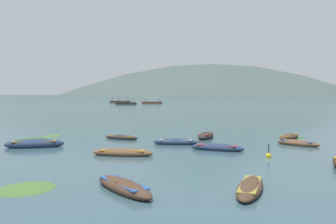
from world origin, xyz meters
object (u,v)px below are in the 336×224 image
at_px(rowboat_10, 250,187).
at_px(ferry_0, 126,103).
at_px(rowboat_4, 217,148).
at_px(ferry_2, 120,101).
at_px(rowboat_6, 289,137).
at_px(rowboat_5, 35,144).
at_px(rowboat_12, 206,136).
at_px(ferry_1, 152,102).
at_px(mooring_buoy, 269,156).
at_px(rowboat_1, 123,187).
at_px(rowboat_0, 123,153).
at_px(rowboat_8, 121,137).
at_px(rowboat_3, 298,143).
at_px(rowboat_7, 176,142).

distance_m(rowboat_10, ferry_0, 118.10).
relative_size(rowboat_4, ferry_2, 0.44).
bearing_deg(ferry_0, rowboat_6, -75.70).
xyz_separation_m(rowboat_5, rowboat_10, (13.43, -12.22, -0.09)).
height_order(rowboat_6, ferry_0, ferry_0).
xyz_separation_m(rowboat_6, rowboat_12, (-7.36, 0.61, 0.04)).
height_order(ferry_1, mooring_buoy, ferry_1).
height_order(rowboat_1, rowboat_5, rowboat_5).
bearing_deg(ferry_0, rowboat_1, -83.81).
bearing_deg(rowboat_10, rowboat_0, 126.58).
bearing_deg(rowboat_6, rowboat_10, -114.04).
xyz_separation_m(rowboat_0, ferry_2, (-17.10, 134.73, 0.27)).
bearing_deg(ferry_2, rowboat_8, -82.79).
distance_m(rowboat_1, rowboat_3, 17.79).
bearing_deg(rowboat_10, ferry_2, 99.28).
bearing_deg(rowboat_0, rowboat_5, 152.47).
bearing_deg(ferry_1, ferry_2, 133.30).
bearing_deg(ferry_0, mooring_buoy, -79.08).
xyz_separation_m(rowboat_0, rowboat_6, (13.84, 8.35, -0.00)).
xyz_separation_m(rowboat_4, rowboat_10, (-0.20, -10.70, -0.03)).
bearing_deg(ferry_2, rowboat_0, -82.77).
relative_size(rowboat_1, rowboat_12, 1.09).
height_order(rowboat_6, rowboat_10, rowboat_6).
bearing_deg(mooring_buoy, ferry_1, 95.64).
relative_size(rowboat_3, rowboat_5, 0.72).
xyz_separation_m(rowboat_6, mooring_buoy, (-4.46, -9.01, -0.09)).
relative_size(rowboat_3, rowboat_6, 1.00).
distance_m(rowboat_7, ferry_2, 131.26).
height_order(rowboat_6, rowboat_8, rowboat_6).
distance_m(rowboat_5, mooring_buoy, 17.06).
height_order(rowboat_5, ferry_1, ferry_1).
relative_size(rowboat_0, rowboat_10, 0.98).
bearing_deg(rowboat_12, rowboat_5, -158.87).
bearing_deg(ferry_2, rowboat_3, -76.90).
bearing_deg(rowboat_8, ferry_1, 90.69).
bearing_deg(rowboat_4, rowboat_6, 40.13).
bearing_deg(rowboat_1, rowboat_6, 52.69).
relative_size(ferry_2, mooring_buoy, 9.67).
xyz_separation_m(rowboat_5, ferry_2, (-9.99, 131.02, 0.21)).
xyz_separation_m(rowboat_7, ferry_2, (-20.72, 129.61, 0.27)).
height_order(rowboat_8, rowboat_10, rowboat_10).
relative_size(rowboat_12, ferry_0, 0.48).
xyz_separation_m(rowboat_7, ferry_1, (-6.08, 114.07, 0.27)).
xyz_separation_m(rowboat_12, mooring_buoy, (2.91, -9.61, -0.12)).
relative_size(rowboat_6, ferry_2, 0.35).
relative_size(rowboat_5, rowboat_7, 1.24).
distance_m(rowboat_5, rowboat_10, 18.16).
bearing_deg(rowboat_4, ferry_2, 100.10).
bearing_deg(ferry_2, rowboat_4, -79.90).
xyz_separation_m(rowboat_10, rowboat_12, (0.16, 17.47, 0.07)).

